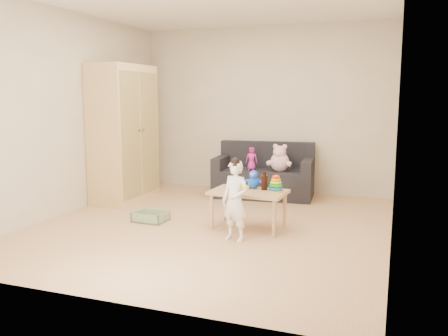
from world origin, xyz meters
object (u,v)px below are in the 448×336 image
at_px(wardrobe, 124,133).
at_px(toddler, 235,202).
at_px(sofa, 264,183).
at_px(play_table, 248,210).

bearing_deg(wardrobe, toddler, -31.72).
bearing_deg(sofa, toddler, -87.34).
height_order(sofa, toddler, toddler).
xyz_separation_m(wardrobe, sofa, (1.86, 0.90, -0.77)).
bearing_deg(sofa, play_table, -85.30).
bearing_deg(sofa, wardrobe, -159.33).
bearing_deg(toddler, wardrobe, 164.24).
xyz_separation_m(wardrobe, play_table, (2.16, -0.86, -0.76)).
bearing_deg(toddler, sofa, 113.80).
relative_size(wardrobe, sofa, 1.34).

